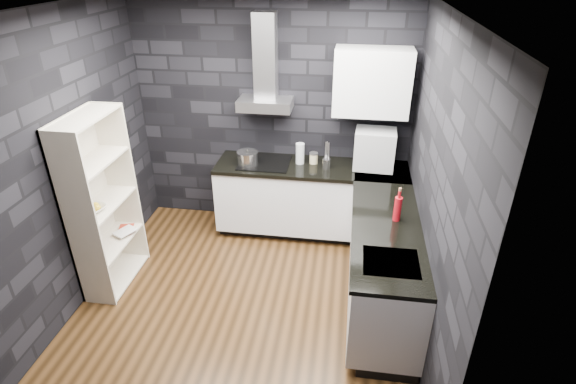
% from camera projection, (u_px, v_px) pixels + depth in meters
% --- Properties ---
extents(ground, '(3.20, 3.20, 0.00)m').
position_uv_depth(ground, '(247.00, 298.00, 4.49)').
color(ground, '#442A14').
extents(ceiling, '(3.20, 3.20, 0.00)m').
position_uv_depth(ceiling, '(231.00, 9.00, 3.21)').
color(ceiling, silver).
extents(wall_back, '(3.20, 0.05, 2.70)m').
position_uv_depth(wall_back, '(273.00, 117.00, 5.27)').
color(wall_back, black).
rests_on(wall_back, ground).
extents(wall_front, '(3.20, 0.05, 2.70)m').
position_uv_depth(wall_front, '(169.00, 310.00, 2.44)').
color(wall_front, black).
rests_on(wall_front, ground).
extents(wall_left, '(0.05, 3.20, 2.70)m').
position_uv_depth(wall_left, '(65.00, 166.00, 4.06)').
color(wall_left, black).
rests_on(wall_left, ground).
extents(wall_right, '(0.05, 3.20, 2.70)m').
position_uv_depth(wall_right, '(435.00, 191.00, 3.64)').
color(wall_right, black).
rests_on(wall_right, ground).
extents(toekick_back, '(2.18, 0.50, 0.10)m').
position_uv_depth(toekick_back, '(310.00, 226.00, 5.57)').
color(toekick_back, black).
rests_on(toekick_back, ground).
extents(toekick_right, '(0.50, 1.78, 0.10)m').
position_uv_depth(toekick_right, '(383.00, 301.00, 4.38)').
color(toekick_right, black).
rests_on(toekick_right, ground).
extents(counter_back_cab, '(2.20, 0.60, 0.76)m').
position_uv_depth(counter_back_cab, '(311.00, 198.00, 5.33)').
color(counter_back_cab, white).
rests_on(counter_back_cab, ground).
extents(counter_right_cab, '(0.60, 1.80, 0.76)m').
position_uv_depth(counter_right_cab, '(383.00, 266.00, 4.19)').
color(counter_right_cab, white).
rests_on(counter_right_cab, ground).
extents(counter_back_top, '(2.20, 0.62, 0.04)m').
position_uv_depth(counter_back_top, '(312.00, 168.00, 5.13)').
color(counter_back_top, black).
rests_on(counter_back_top, counter_back_cab).
extents(counter_right_top, '(0.62, 1.80, 0.04)m').
position_uv_depth(counter_right_top, '(387.00, 230.00, 4.00)').
color(counter_right_top, black).
rests_on(counter_right_top, counter_right_cab).
extents(counter_corner_top, '(0.62, 0.62, 0.04)m').
position_uv_depth(counter_corner_top, '(382.00, 172.00, 5.04)').
color(counter_corner_top, black).
rests_on(counter_corner_top, counter_right_cab).
extents(hood_body, '(0.60, 0.34, 0.12)m').
position_uv_depth(hood_body, '(265.00, 104.00, 5.00)').
color(hood_body, '#ADADB1').
rests_on(hood_body, wall_back).
extents(hood_chimney, '(0.24, 0.20, 0.90)m').
position_uv_depth(hood_chimney, '(265.00, 56.00, 4.82)').
color(hood_chimney, '#ADADB1').
rests_on(hood_chimney, hood_body).
extents(upper_cabinet, '(0.80, 0.35, 0.70)m').
position_uv_depth(upper_cabinet, '(372.00, 82.00, 4.71)').
color(upper_cabinet, silver).
rests_on(upper_cabinet, wall_back).
extents(cooktop, '(0.58, 0.50, 0.01)m').
position_uv_depth(cooktop, '(265.00, 162.00, 5.20)').
color(cooktop, black).
rests_on(cooktop, counter_back_top).
extents(sink_rim, '(0.44, 0.40, 0.01)m').
position_uv_depth(sink_rim, '(391.00, 262.00, 3.55)').
color(sink_rim, '#ADADB1').
rests_on(sink_rim, counter_right_top).
extents(pot, '(0.23, 0.23, 0.14)m').
position_uv_depth(pot, '(248.00, 158.00, 5.12)').
color(pot, silver).
rests_on(pot, cooktop).
extents(glass_vase, '(0.12, 0.12, 0.24)m').
position_uv_depth(glass_vase, '(300.00, 153.00, 5.14)').
color(glass_vase, silver).
rests_on(glass_vase, counter_back_top).
extents(storage_jar, '(0.11, 0.11, 0.11)m').
position_uv_depth(storage_jar, '(314.00, 159.00, 5.17)').
color(storage_jar, tan).
rests_on(storage_jar, counter_back_top).
extents(utensil_crock, '(0.11, 0.11, 0.12)m').
position_uv_depth(utensil_crock, '(326.00, 164.00, 5.05)').
color(utensil_crock, silver).
rests_on(utensil_crock, counter_back_top).
extents(appliance_garage, '(0.46, 0.36, 0.44)m').
position_uv_depth(appliance_garage, '(375.00, 149.00, 4.99)').
color(appliance_garage, '#AAADB1').
rests_on(appliance_garage, counter_back_top).
extents(red_bottle, '(0.08, 0.08, 0.23)m').
position_uv_depth(red_bottle, '(398.00, 209.00, 4.05)').
color(red_bottle, maroon).
rests_on(red_bottle, counter_right_top).
extents(bookshelf, '(0.48, 0.85, 1.80)m').
position_uv_depth(bookshelf, '(103.00, 205.00, 4.35)').
color(bookshelf, beige).
rests_on(bookshelf, ground).
extents(fruit_bowl, '(0.25, 0.25, 0.05)m').
position_uv_depth(fruit_bowl, '(94.00, 209.00, 4.21)').
color(fruit_bowl, silver).
rests_on(fruit_bowl, bookshelf).
extents(book_red, '(0.15, 0.06, 0.20)m').
position_uv_depth(book_red, '(117.00, 222.00, 4.68)').
color(book_red, maroon).
rests_on(book_red, bookshelf).
extents(book_second, '(0.15, 0.09, 0.21)m').
position_uv_depth(book_second, '(119.00, 221.00, 4.66)').
color(book_second, '#B2B2B2').
rests_on(book_second, bookshelf).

